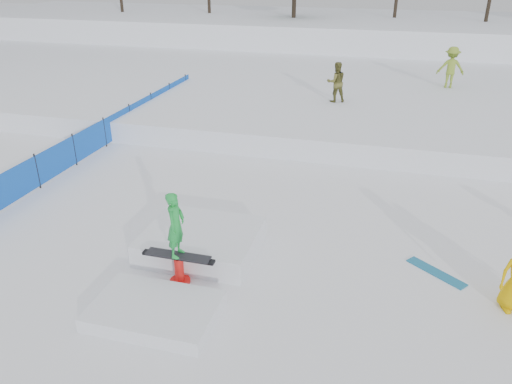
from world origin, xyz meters
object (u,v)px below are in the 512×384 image
(walker_olive, at_px, (336,82))
(jib_rail_feature, at_px, (190,256))
(safety_fence, at_px, (105,132))
(walker_ygreen, at_px, (451,67))

(walker_olive, height_order, jib_rail_feature, walker_olive)
(safety_fence, bearing_deg, walker_olive, 36.06)
(walker_olive, distance_m, jib_rail_feature, 12.34)
(walker_olive, bearing_deg, jib_rail_feature, 58.66)
(safety_fence, xyz_separation_m, walker_ygreen, (12.44, 9.52, 1.18))
(safety_fence, bearing_deg, jib_rail_feature, -47.60)
(walker_olive, xyz_separation_m, walker_ygreen, (4.78, 3.94, 0.11))
(safety_fence, relative_size, walker_ygreen, 8.58)
(walker_olive, bearing_deg, walker_ygreen, -164.14)
(jib_rail_feature, bearing_deg, walker_olive, 82.31)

